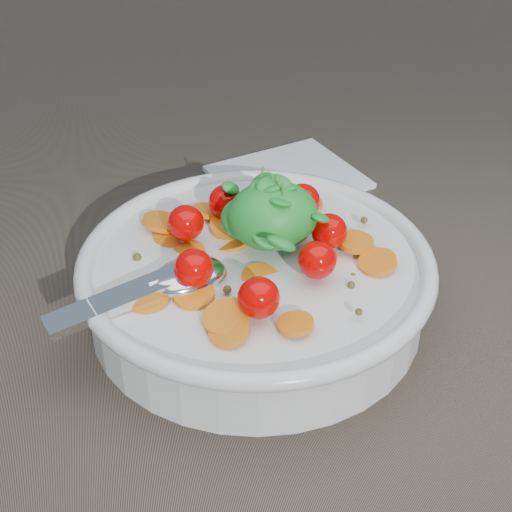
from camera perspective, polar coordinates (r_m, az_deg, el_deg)
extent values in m
plane|color=brown|center=(0.68, 0.18, -2.73)|extent=(6.00, 6.00, 0.00)
cylinder|color=silver|center=(0.64, 0.00, -2.40)|extent=(0.30, 0.30, 0.06)
torus|color=silver|center=(0.62, 0.00, -0.31)|extent=(0.31, 0.31, 0.02)
cylinder|color=silver|center=(0.65, 0.00, -4.15)|extent=(0.15, 0.15, 0.01)
cylinder|color=brown|center=(0.64, 0.00, -2.40)|extent=(0.27, 0.27, 0.04)
cylinder|color=orange|center=(0.60, 0.34, -1.84)|extent=(0.04, 0.04, 0.01)
cylinder|color=orange|center=(0.66, -6.56, 1.47)|extent=(0.05, 0.05, 0.01)
cylinder|color=orange|center=(0.63, -5.47, 0.09)|extent=(0.04, 0.04, 0.02)
cylinder|color=orange|center=(0.54, 3.19, -5.43)|extent=(0.04, 0.04, 0.01)
cylinder|color=orange|center=(0.66, -2.20, 2.37)|extent=(0.05, 0.05, 0.02)
cylinder|color=orange|center=(0.65, -1.99, 1.10)|extent=(0.05, 0.05, 0.01)
cylinder|color=orange|center=(0.58, -5.02, -3.02)|extent=(0.04, 0.04, 0.01)
cylinder|color=orange|center=(0.68, -3.54, 3.59)|extent=(0.04, 0.04, 0.02)
cylinder|color=orange|center=(0.67, -7.49, 2.73)|extent=(0.05, 0.05, 0.02)
cylinder|color=orange|center=(0.63, 8.00, 1.12)|extent=(0.03, 0.03, 0.01)
cylinder|color=orange|center=(0.69, 3.81, 4.08)|extent=(0.05, 0.05, 0.01)
cylinder|color=orange|center=(0.61, -3.89, -1.53)|extent=(0.04, 0.04, 0.01)
cylinder|color=orange|center=(0.62, 9.69, -0.50)|extent=(0.04, 0.04, 0.01)
cylinder|color=orange|center=(0.58, -8.69, -3.41)|extent=(0.04, 0.04, 0.01)
cylinder|color=orange|center=(0.62, 5.16, -0.16)|extent=(0.04, 0.04, 0.01)
cylinder|color=orange|center=(0.68, 2.65, 2.80)|extent=(0.05, 0.05, 0.01)
cylinder|color=orange|center=(0.66, 1.01, 1.90)|extent=(0.05, 0.05, 0.01)
cylinder|color=orange|center=(0.63, -5.19, -0.36)|extent=(0.04, 0.04, 0.01)
cylinder|color=orange|center=(0.55, -2.40, -4.90)|extent=(0.04, 0.04, 0.02)
cylinder|color=orange|center=(0.54, -2.14, -6.05)|extent=(0.04, 0.04, 0.01)
cylinder|color=orange|center=(0.65, 0.68, 2.47)|extent=(0.03, 0.03, 0.01)
sphere|color=#454217|center=(0.60, -4.49, -1.31)|extent=(0.01, 0.01, 0.01)
sphere|color=#454217|center=(0.65, 5.71, 1.69)|extent=(0.01, 0.01, 0.01)
sphere|color=#454217|center=(0.65, 6.84, 1.82)|extent=(0.01, 0.01, 0.01)
sphere|color=#454217|center=(0.65, 7.45, 1.64)|extent=(0.01, 0.01, 0.01)
sphere|color=#454217|center=(0.56, -3.71, -4.99)|extent=(0.01, 0.01, 0.01)
sphere|color=#454217|center=(0.65, 0.69, 1.32)|extent=(0.01, 0.01, 0.01)
sphere|color=#454217|center=(0.59, 7.62, -2.31)|extent=(0.01, 0.01, 0.01)
sphere|color=#454217|center=(0.67, 8.64, 2.85)|extent=(0.01, 0.01, 0.01)
sphere|color=#454217|center=(0.56, 8.23, -4.45)|extent=(0.01, 0.01, 0.01)
sphere|color=#454217|center=(0.61, 7.77, -1.63)|extent=(0.01, 0.01, 0.01)
sphere|color=#454217|center=(0.63, -9.49, -0.12)|extent=(0.01, 0.01, 0.01)
sphere|color=#454217|center=(0.61, -4.73, -1.36)|extent=(0.01, 0.01, 0.01)
sphere|color=#454217|center=(0.55, 3.43, -5.58)|extent=(0.01, 0.01, 0.01)
sphere|color=#454217|center=(0.58, -2.32, -2.72)|extent=(0.01, 0.01, 0.01)
sphere|color=#C90100|center=(0.62, 5.88, 1.98)|extent=(0.03, 0.03, 0.03)
sphere|color=#C90100|center=(0.66, 3.73, 4.36)|extent=(0.03, 0.03, 0.03)
sphere|color=#C90100|center=(0.66, -2.43, 4.34)|extent=(0.03, 0.03, 0.03)
sphere|color=#C90100|center=(0.63, -5.64, 2.65)|extent=(0.03, 0.03, 0.03)
sphere|color=#C90100|center=(0.58, -5.01, -1.00)|extent=(0.03, 0.03, 0.03)
sphere|color=#C90100|center=(0.54, 0.22, -3.35)|extent=(0.03, 0.03, 0.03)
sphere|color=#C90100|center=(0.59, 4.92, -0.32)|extent=(0.03, 0.03, 0.03)
ellipsoid|color=#20902D|center=(0.61, 1.35, 3.27)|extent=(0.08, 0.07, 0.06)
ellipsoid|color=#20902D|center=(0.62, -0.78, 3.00)|extent=(0.05, 0.05, 0.04)
ellipsoid|color=#20902D|center=(0.60, 2.10, 3.93)|extent=(0.02, 0.02, 0.01)
ellipsoid|color=#20902D|center=(0.60, 1.34, 5.28)|extent=(0.03, 0.03, 0.02)
ellipsoid|color=#20902D|center=(0.61, 2.29, 5.41)|extent=(0.03, 0.03, 0.02)
ellipsoid|color=#20902D|center=(0.61, 3.74, 2.61)|extent=(0.03, 0.02, 0.02)
ellipsoid|color=#20902D|center=(0.59, 1.92, 4.32)|extent=(0.03, 0.03, 0.02)
ellipsoid|color=#20902D|center=(0.60, 0.61, 3.57)|extent=(0.03, 0.03, 0.01)
ellipsoid|color=#20902D|center=(0.59, 0.94, 2.45)|extent=(0.03, 0.02, 0.01)
ellipsoid|color=#20902D|center=(0.59, 0.75, 1.63)|extent=(0.03, 0.04, 0.02)
ellipsoid|color=#20902D|center=(0.60, 2.44, 5.37)|extent=(0.02, 0.03, 0.02)
ellipsoid|color=#20902D|center=(0.60, 0.69, 5.27)|extent=(0.04, 0.04, 0.02)
ellipsoid|color=#20902D|center=(0.62, 0.55, 5.91)|extent=(0.03, 0.03, 0.02)
ellipsoid|color=#20902D|center=(0.60, 0.95, 5.54)|extent=(0.03, 0.03, 0.02)
ellipsoid|color=#20902D|center=(0.56, 2.02, 1.02)|extent=(0.03, 0.03, 0.02)
ellipsoid|color=#20902D|center=(0.60, 1.65, 5.59)|extent=(0.04, 0.04, 0.02)
ellipsoid|color=#20902D|center=(0.60, 5.16, 3.05)|extent=(0.03, 0.03, 0.02)
ellipsoid|color=#20902D|center=(0.61, 1.44, 4.35)|extent=(0.03, 0.03, 0.02)
ellipsoid|color=#20902D|center=(0.63, 0.69, 5.68)|extent=(0.03, 0.02, 0.03)
ellipsoid|color=#20902D|center=(0.65, -2.05, 5.48)|extent=(0.02, 0.02, 0.02)
cylinder|color=#4C8C33|center=(0.60, 1.61, 4.12)|extent=(0.01, 0.01, 0.05)
cylinder|color=#4C8C33|center=(0.60, 2.35, 3.87)|extent=(0.01, 0.00, 0.05)
cylinder|color=#4C8C33|center=(0.61, 1.79, 4.53)|extent=(0.01, 0.01, 0.05)
cylinder|color=#4C8C33|center=(0.62, 0.15, 5.07)|extent=(0.01, 0.00, 0.05)
ellipsoid|color=silver|center=(0.59, -5.55, -1.62)|extent=(0.08, 0.07, 0.02)
cube|color=silver|center=(0.58, -10.39, -3.26)|extent=(0.13, 0.06, 0.02)
cylinder|color=silver|center=(0.59, -7.47, -2.16)|extent=(0.03, 0.02, 0.01)
cube|color=white|center=(0.86, 2.54, 6.35)|extent=(0.19, 0.18, 0.01)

